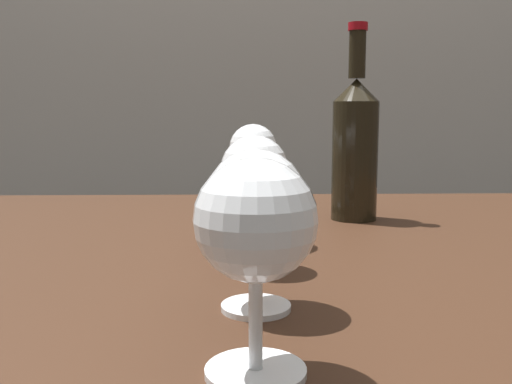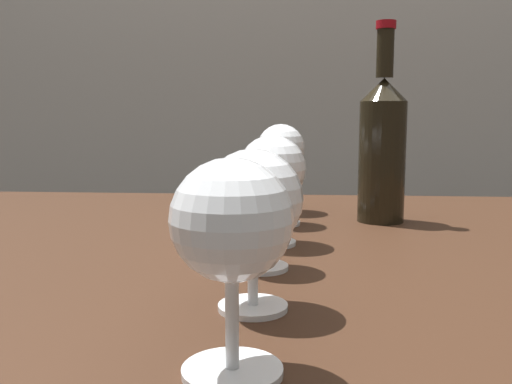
% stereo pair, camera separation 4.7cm
% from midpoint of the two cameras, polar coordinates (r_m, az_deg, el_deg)
% --- Properties ---
extents(dining_table, '(1.40, 0.93, 0.73)m').
position_cam_midpoint_polar(dining_table, '(0.74, 6.08, -11.77)').
color(dining_table, '#382114').
rests_on(dining_table, ground_plane).
extents(wine_glass_merlot, '(0.08, 0.08, 0.14)m').
position_cam_midpoint_polar(wine_glass_merlot, '(0.35, 1.79, -3.47)').
color(wine_glass_merlot, white).
rests_on(wine_glass_merlot, dining_table).
extents(wine_glass_port, '(0.08, 0.08, 0.14)m').
position_cam_midpoint_polar(wine_glass_port, '(0.47, 2.85, -1.23)').
color(wine_glass_port, white).
rests_on(wine_glass_port, dining_table).
extents(wine_glass_rose, '(0.07, 0.07, 0.12)m').
position_cam_midpoint_polar(wine_glass_rose, '(0.60, 3.08, -0.11)').
color(wine_glass_rose, white).
rests_on(wine_glass_rose, dining_table).
extents(wine_glass_chardonnay, '(0.09, 0.09, 0.14)m').
position_cam_midpoint_polar(wine_glass_chardonnay, '(0.72, 3.72, 2.03)').
color(wine_glass_chardonnay, white).
rests_on(wine_glass_chardonnay, dining_table).
extents(wine_glass_cabernet, '(0.08, 0.08, 0.13)m').
position_cam_midpoint_polar(wine_glass_cabernet, '(0.85, 4.03, 2.61)').
color(wine_glass_cabernet, white).
rests_on(wine_glass_cabernet, dining_table).
extents(wine_glass_empty, '(0.08, 0.08, 0.15)m').
position_cam_midpoint_polar(wine_glass_empty, '(0.96, 4.08, 4.20)').
color(wine_glass_empty, white).
rests_on(wine_glass_empty, dining_table).
extents(wine_bottle, '(0.07, 0.07, 0.30)m').
position_cam_midpoint_polar(wine_bottle, '(0.90, 14.22, 4.51)').
color(wine_bottle, black).
rests_on(wine_bottle, dining_table).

